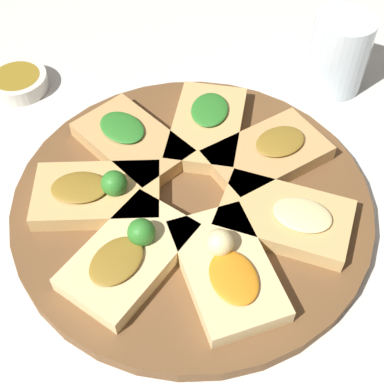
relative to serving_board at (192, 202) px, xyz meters
The scene contains 11 objects.
ground_plane 0.01m from the serving_board, ahead, with size 3.00×3.00×0.00m, color silver.
serving_board is the anchor object (origin of this frame).
focaccia_slice_0 0.11m from the serving_board, 62.98° to the right, with size 0.14×0.17×0.03m.
focaccia_slice_1 0.11m from the serving_board, ahead, with size 0.16×0.11×0.03m.
focaccia_slice_2 0.11m from the serving_board, 39.17° to the left, with size 0.17×0.16×0.04m.
focaccia_slice_3 0.11m from the serving_board, 92.02° to the left, with size 0.09×0.15×0.04m.
focaccia_slice_4 0.11m from the serving_board, 146.22° to the left, with size 0.17×0.15×0.04m.
focaccia_slice_5 0.11m from the serving_board, 162.44° to the right, with size 0.16×0.13×0.03m.
focaccia_slice_6 0.11m from the serving_board, 110.38° to the right, with size 0.13×0.16×0.03m.
water_glass 0.31m from the serving_board, 94.69° to the right, with size 0.08×0.08×0.11m, color silver.
dipping_bowl 0.33m from the serving_board, ahead, with size 0.09×0.09×0.02m.
Camera 1 is at (-0.24, 0.31, 0.51)m, focal length 50.00 mm.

